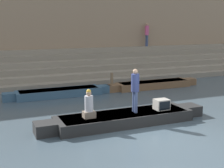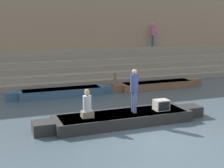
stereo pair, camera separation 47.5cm
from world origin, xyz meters
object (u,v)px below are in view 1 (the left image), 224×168
at_px(rowboat_main, 124,118).
at_px(tv_set, 162,104).
at_px(person_rowing, 89,106).
at_px(person_on_steps, 147,33).
at_px(person_standing, 135,87).
at_px(moored_boat_shore, 153,84).
at_px(mooring_post, 112,82).
at_px(moored_boat_distant, 59,92).

height_order(rowboat_main, tv_set, tv_set).
relative_size(person_rowing, person_on_steps, 0.58).
distance_m(person_standing, moored_boat_shore, 6.84).
bearing_deg(mooring_post, person_on_steps, 47.23).
distance_m(moored_boat_distant, mooring_post, 3.00).
distance_m(person_rowing, tv_set, 2.97).
relative_size(tv_set, mooring_post, 0.52).
distance_m(rowboat_main, tv_set, 1.61).
bearing_deg(tv_set, mooring_post, 82.15).
height_order(person_rowing, moored_boat_shore, person_rowing).
distance_m(tv_set, moored_boat_shore, 6.23).
xyz_separation_m(rowboat_main, tv_set, (1.55, -0.12, 0.40)).
distance_m(person_standing, moored_boat_distant, 5.78).
relative_size(rowboat_main, person_on_steps, 3.73).
distance_m(person_rowing, person_on_steps, 14.47).
relative_size(person_standing, tv_set, 3.02).
bearing_deg(person_on_steps, person_standing, -175.44).
height_order(rowboat_main, moored_boat_shore, rowboat_main).
bearing_deg(person_standing, person_rowing, -166.21).
height_order(moored_boat_distant, mooring_post, mooring_post).
bearing_deg(tv_set, person_standing, 169.65).
relative_size(tv_set, person_on_steps, 0.30).
bearing_deg(rowboat_main, person_rowing, 178.43).
xyz_separation_m(rowboat_main, moored_boat_shore, (4.43, 5.40, -0.01)).
bearing_deg(tv_set, rowboat_main, 170.28).
bearing_deg(tv_set, moored_boat_shore, 57.03).
bearing_deg(person_rowing, mooring_post, 51.50).
bearing_deg(moored_boat_distant, person_rowing, -92.30).
distance_m(person_rowing, mooring_post, 6.33).
distance_m(person_standing, mooring_post, 5.67).
distance_m(person_rowing, moored_boat_distant, 5.47).
xyz_separation_m(mooring_post, person_on_steps, (5.48, 5.92, 2.50)).
distance_m(rowboat_main, person_standing, 1.23).
relative_size(person_rowing, tv_set, 1.90).
height_order(moored_boat_shore, moored_boat_distant, same).
distance_m(moored_boat_distant, person_on_steps, 10.72).
relative_size(person_rowing, moored_boat_distant, 0.19).
height_order(person_standing, moored_boat_shore, person_standing).
xyz_separation_m(moored_boat_shore, person_on_steps, (2.84, 5.95, 2.82)).
xyz_separation_m(tv_set, moored_boat_shore, (2.88, 5.51, -0.41)).
height_order(person_standing, moored_boat_distant, person_standing).
xyz_separation_m(moored_boat_shore, moored_boat_distant, (-5.63, 0.01, 0.00)).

